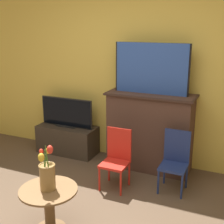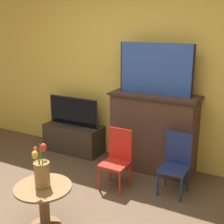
{
  "view_description": "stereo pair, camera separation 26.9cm",
  "coord_description": "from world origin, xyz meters",
  "px_view_note": "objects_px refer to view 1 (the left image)",
  "views": [
    {
      "loc": [
        1.44,
        -1.91,
        1.93
      ],
      "look_at": [
        0.08,
        1.15,
        0.96
      ],
      "focal_mm": 50.0,
      "sensor_mm": 36.0,
      "label": 1
    },
    {
      "loc": [
        1.69,
        -1.79,
        1.93
      ],
      "look_at": [
        0.08,
        1.15,
        0.96
      ],
      "focal_mm": 50.0,
      "sensor_mm": 36.0,
      "label": 2
    }
  ],
  "objects_px": {
    "painting": "(151,69)",
    "chair_blue": "(175,159)",
    "chair_red": "(117,156)",
    "vase_tulips": "(47,174)",
    "tv_monitor": "(67,113)"
  },
  "relations": [
    {
      "from": "vase_tulips",
      "to": "painting",
      "type": "bearing_deg",
      "value": 75.63
    },
    {
      "from": "tv_monitor",
      "to": "vase_tulips",
      "type": "xyz_separation_m",
      "value": [
        0.85,
        -1.69,
        -0.03
      ]
    },
    {
      "from": "painting",
      "to": "chair_red",
      "type": "bearing_deg",
      "value": -106.71
    },
    {
      "from": "tv_monitor",
      "to": "vase_tulips",
      "type": "distance_m",
      "value": 1.89
    },
    {
      "from": "tv_monitor",
      "to": "chair_red",
      "type": "bearing_deg",
      "value": -30.32
    },
    {
      "from": "chair_red",
      "to": "chair_blue",
      "type": "relative_size",
      "value": 1.0
    },
    {
      "from": "chair_red",
      "to": "vase_tulips",
      "type": "distance_m",
      "value": 1.1
    },
    {
      "from": "tv_monitor",
      "to": "chair_red",
      "type": "relative_size",
      "value": 1.17
    },
    {
      "from": "vase_tulips",
      "to": "chair_red",
      "type": "bearing_deg",
      "value": 77.09
    },
    {
      "from": "chair_red",
      "to": "vase_tulips",
      "type": "height_order",
      "value": "vase_tulips"
    },
    {
      "from": "chair_red",
      "to": "chair_blue",
      "type": "bearing_deg",
      "value": 18.21
    },
    {
      "from": "chair_red",
      "to": "chair_blue",
      "type": "height_order",
      "value": "same"
    },
    {
      "from": "tv_monitor",
      "to": "chair_red",
      "type": "height_order",
      "value": "tv_monitor"
    },
    {
      "from": "painting",
      "to": "vase_tulips",
      "type": "distance_m",
      "value": 1.91
    },
    {
      "from": "painting",
      "to": "chair_blue",
      "type": "height_order",
      "value": "painting"
    }
  ]
}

